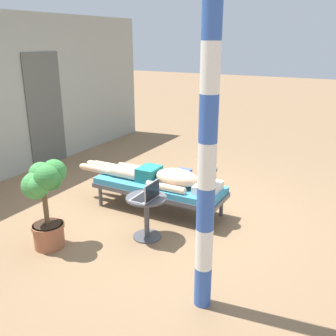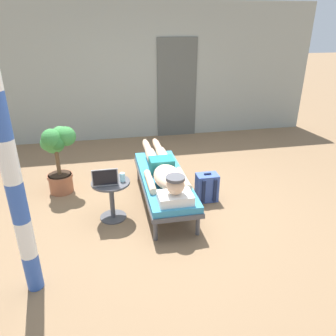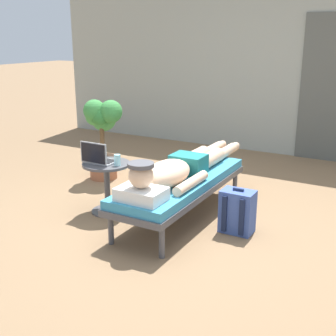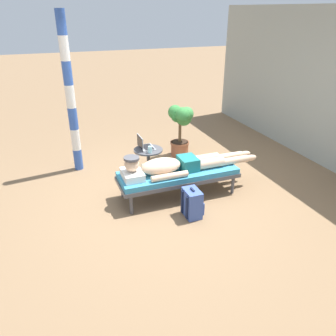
{
  "view_description": "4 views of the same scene",
  "coord_description": "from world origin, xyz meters",
  "px_view_note": "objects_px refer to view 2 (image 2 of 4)",
  "views": [
    {
      "loc": [
        -4.21,
        -2.25,
        2.27
      ],
      "look_at": [
        -0.13,
        -0.03,
        0.68
      ],
      "focal_mm": 40.6,
      "sensor_mm": 36.0,
      "label": 1
    },
    {
      "loc": [
        -0.78,
        -3.76,
        2.36
      ],
      "look_at": [
        0.01,
        0.1,
        0.56
      ],
      "focal_mm": 34.87,
      "sensor_mm": 36.0,
      "label": 2
    },
    {
      "loc": [
        1.85,
        -3.46,
        1.76
      ],
      "look_at": [
        -0.1,
        0.0,
        0.54
      ],
      "focal_mm": 47.14,
      "sensor_mm": 36.0,
      "label": 3
    },
    {
      "loc": [
        4.16,
        -1.62,
        2.63
      ],
      "look_at": [
        -0.05,
        -0.01,
        0.49
      ],
      "focal_mm": 35.95,
      "sensor_mm": 36.0,
      "label": 4
    }
  ],
  "objects_px": {
    "side_table": "(111,194)",
    "laptop": "(105,180)",
    "backpack": "(207,188)",
    "porch_post": "(9,162)",
    "lounge_chair": "(164,181)",
    "potted_plant": "(58,151)",
    "person_reclining": "(164,170)",
    "drink_glass": "(122,177)"
  },
  "relations": [
    {
      "from": "person_reclining",
      "to": "backpack",
      "type": "bearing_deg",
      "value": 0.27
    },
    {
      "from": "person_reclining",
      "to": "backpack",
      "type": "height_order",
      "value": "person_reclining"
    },
    {
      "from": "laptop",
      "to": "lounge_chair",
      "type": "bearing_deg",
      "value": 20.73
    },
    {
      "from": "laptop",
      "to": "potted_plant",
      "type": "relative_size",
      "value": 0.31
    },
    {
      "from": "laptop",
      "to": "person_reclining",
      "type": "bearing_deg",
      "value": 17.84
    },
    {
      "from": "lounge_chair",
      "to": "laptop",
      "type": "height_order",
      "value": "laptop"
    },
    {
      "from": "drink_glass",
      "to": "potted_plant",
      "type": "relative_size",
      "value": 0.11
    },
    {
      "from": "side_table",
      "to": "drink_glass",
      "type": "relative_size",
      "value": 4.74
    },
    {
      "from": "drink_glass",
      "to": "lounge_chair",
      "type": "bearing_deg",
      "value": 24.61
    },
    {
      "from": "laptop",
      "to": "potted_plant",
      "type": "height_order",
      "value": "potted_plant"
    },
    {
      "from": "lounge_chair",
      "to": "porch_post",
      "type": "bearing_deg",
      "value": -138.98
    },
    {
      "from": "drink_glass",
      "to": "backpack",
      "type": "height_order",
      "value": "drink_glass"
    },
    {
      "from": "person_reclining",
      "to": "side_table",
      "type": "height_order",
      "value": "person_reclining"
    },
    {
      "from": "laptop",
      "to": "porch_post",
      "type": "bearing_deg",
      "value": -125.7
    },
    {
      "from": "laptop",
      "to": "porch_post",
      "type": "height_order",
      "value": "porch_post"
    },
    {
      "from": "drink_glass",
      "to": "backpack",
      "type": "xyz_separation_m",
      "value": [
        1.18,
        0.22,
        -0.38
      ]
    },
    {
      "from": "person_reclining",
      "to": "potted_plant",
      "type": "bearing_deg",
      "value": 154.43
    },
    {
      "from": "side_table",
      "to": "laptop",
      "type": "height_order",
      "value": "laptop"
    },
    {
      "from": "laptop",
      "to": "drink_glass",
      "type": "relative_size",
      "value": 2.81
    },
    {
      "from": "side_table",
      "to": "drink_glass",
      "type": "bearing_deg",
      "value": -6.44
    },
    {
      "from": "person_reclining",
      "to": "side_table",
      "type": "xyz_separation_m",
      "value": [
        -0.72,
        -0.2,
        -0.16
      ]
    },
    {
      "from": "side_table",
      "to": "porch_post",
      "type": "height_order",
      "value": "porch_post"
    },
    {
      "from": "drink_glass",
      "to": "porch_post",
      "type": "height_order",
      "value": "porch_post"
    },
    {
      "from": "person_reclining",
      "to": "potted_plant",
      "type": "distance_m",
      "value": 1.58
    },
    {
      "from": "backpack",
      "to": "porch_post",
      "type": "distance_m",
      "value": 2.71
    },
    {
      "from": "lounge_chair",
      "to": "drink_glass",
      "type": "height_order",
      "value": "drink_glass"
    },
    {
      "from": "side_table",
      "to": "porch_post",
      "type": "xyz_separation_m",
      "value": [
        -0.79,
        -1.07,
        0.96
      ]
    },
    {
      "from": "potted_plant",
      "to": "porch_post",
      "type": "distance_m",
      "value": 2.06
    },
    {
      "from": "person_reclining",
      "to": "laptop",
      "type": "bearing_deg",
      "value": -162.16
    },
    {
      "from": "lounge_chair",
      "to": "potted_plant",
      "type": "relative_size",
      "value": 1.82
    },
    {
      "from": "person_reclining",
      "to": "drink_glass",
      "type": "bearing_deg",
      "value": -159.17
    },
    {
      "from": "lounge_chair",
      "to": "potted_plant",
      "type": "distance_m",
      "value": 1.58
    },
    {
      "from": "laptop",
      "to": "drink_glass",
      "type": "xyz_separation_m",
      "value": [
        0.21,
        0.03,
        -0.0
      ]
    },
    {
      "from": "side_table",
      "to": "laptop",
      "type": "xyz_separation_m",
      "value": [
        -0.06,
        -0.05,
        0.23
      ]
    },
    {
      "from": "lounge_chair",
      "to": "potted_plant",
      "type": "bearing_deg",
      "value": 155.9
    },
    {
      "from": "potted_plant",
      "to": "person_reclining",
      "type": "bearing_deg",
      "value": -25.57
    },
    {
      "from": "laptop",
      "to": "porch_post",
      "type": "xyz_separation_m",
      "value": [
        -0.73,
        -1.02,
        0.74
      ]
    },
    {
      "from": "side_table",
      "to": "laptop",
      "type": "relative_size",
      "value": 1.69
    },
    {
      "from": "person_reclining",
      "to": "laptop",
      "type": "distance_m",
      "value": 0.82
    },
    {
      "from": "potted_plant",
      "to": "side_table",
      "type": "bearing_deg",
      "value": -51.44
    },
    {
      "from": "drink_glass",
      "to": "potted_plant",
      "type": "xyz_separation_m",
      "value": [
        -0.85,
        0.89,
        0.07
      ]
    },
    {
      "from": "lounge_chair",
      "to": "porch_post",
      "type": "xyz_separation_m",
      "value": [
        -1.51,
        -1.31,
        0.97
      ]
    }
  ]
}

